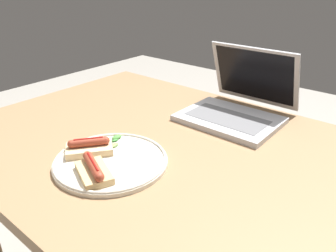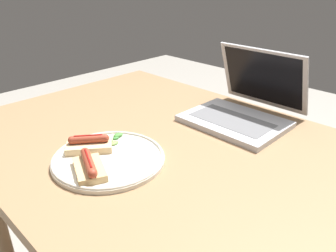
{
  "view_description": "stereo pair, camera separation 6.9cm",
  "coord_description": "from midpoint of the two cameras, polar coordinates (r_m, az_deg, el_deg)",
  "views": [
    {
      "loc": [
        0.54,
        -0.63,
        1.18
      ],
      "look_at": [
        0.02,
        -0.01,
        0.8
      ],
      "focal_mm": 35.0,
      "sensor_mm": 36.0,
      "label": 1
    },
    {
      "loc": [
        0.59,
        -0.58,
        1.18
      ],
      "look_at": [
        0.02,
        -0.01,
        0.8
      ],
      "focal_mm": 35.0,
      "sensor_mm": 36.0,
      "label": 2
    }
  ],
  "objects": [
    {
      "name": "plate",
      "position": [
        0.85,
        -12.22,
        -5.96
      ],
      "size": [
        0.29,
        0.29,
        0.02
      ],
      "color": "silver",
      "rests_on": "desk"
    },
    {
      "name": "desk",
      "position": [
        0.97,
        -2.72,
        -6.68
      ],
      "size": [
        1.24,
        0.88,
        0.74
      ],
      "color": "#93704C",
      "rests_on": "ground_plane"
    },
    {
      "name": "salad_pile",
      "position": [
        0.93,
        -11.76,
        -2.67
      ],
      "size": [
        0.06,
        0.07,
        0.01
      ],
      "color": "#4C8E3D",
      "rests_on": "plate"
    },
    {
      "name": "sausage_toast_left",
      "position": [
        0.89,
        -15.72,
        -3.61
      ],
      "size": [
        0.13,
        0.14,
        0.04
      ],
      "rotation": [
        0.0,
        0.0,
        4.06
      ],
      "color": "#D6B784",
      "rests_on": "plate"
    },
    {
      "name": "laptop",
      "position": [
        1.1,
        10.11,
        3.44
      ],
      "size": [
        0.31,
        0.31,
        0.22
      ],
      "color": "#B7B7BC",
      "rests_on": "desk"
    },
    {
      "name": "sausage_toast_middle",
      "position": [
        0.79,
        -15.29,
        -7.49
      ],
      "size": [
        0.13,
        0.1,
        0.04
      ],
      "rotation": [
        0.0,
        0.0,
        2.74
      ],
      "color": "tan",
      "rests_on": "plate"
    }
  ]
}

